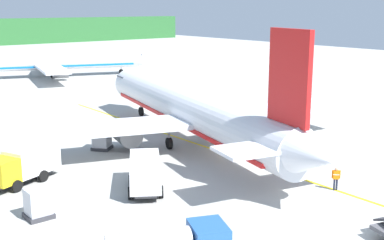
{
  "coord_description": "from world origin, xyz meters",
  "views": [
    {
      "loc": [
        -24.55,
        -16.78,
        13.33
      ],
      "look_at": [
        4.19,
        19.27,
        2.83
      ],
      "focal_mm": 46.79,
      "sensor_mm": 36.0,
      "label": 1
    }
  ],
  "objects": [
    {
      "name": "ground",
      "position": [
        0.0,
        48.0,
        -0.1
      ],
      "size": [
        240.0,
        320.0,
        0.2
      ],
      "primitive_type": "cube",
      "color": "#A8A8A3"
    },
    {
      "name": "airliner_foreground",
      "position": [
        5.21,
        20.92,
        3.39
      ],
      "size": [
        34.38,
        41.28,
        11.9
      ],
      "color": "silver",
      "rests_on": "ground"
    },
    {
      "name": "airliner_mid_apron",
      "position": [
        15.02,
        74.93,
        3.0
      ],
      "size": [
        35.6,
        29.86,
        10.52
      ],
      "color": "white",
      "rests_on": "ground"
    },
    {
      "name": "service_truck_fuel",
      "position": [
        -5.42,
        12.76,
        1.41
      ],
      "size": [
        4.9,
        5.97,
        2.41
      ],
      "color": "silver",
      "rests_on": "ground"
    },
    {
      "name": "service_truck_baggage",
      "position": [
        -11.78,
        20.03,
        1.51
      ],
      "size": [
        6.21,
        4.2,
        2.67
      ],
      "color": "yellow",
      "rests_on": "ground"
    },
    {
      "name": "cargo_container_near",
      "position": [
        -2.63,
        24.44,
        0.97
      ],
      "size": [
        2.36,
        2.36,
        2.05
      ],
      "color": "#333338",
      "rests_on": "ground"
    },
    {
      "name": "cargo_container_mid",
      "position": [
        -13.53,
        12.94,
        0.99
      ],
      "size": [
        1.64,
        1.64,
        2.08
      ],
      "color": "#333338",
      "rests_on": "ground"
    },
    {
      "name": "crew_marshaller",
      "position": [
        5.61,
        3.98,
        1.05
      ],
      "size": [
        0.48,
        0.48,
        1.78
      ],
      "color": "#191E33",
      "rests_on": "ground"
    },
    {
      "name": "crew_loader_left",
      "position": [
        9.84,
        9.63,
        1.01
      ],
      "size": [
        0.3,
        0.62,
        1.71
      ],
      "color": "#191E33",
      "rests_on": "ground"
    },
    {
      "name": "crew_loader_right",
      "position": [
        11.74,
        13.05,
        0.97
      ],
      "size": [
        0.36,
        0.6,
        1.64
      ],
      "color": "#191E33",
      "rests_on": "ground"
    },
    {
      "name": "apron_guide_line",
      "position": [
        5.64,
        16.48,
        0.01
      ],
      "size": [
        0.3,
        60.0,
        0.01
      ],
      "primitive_type": "cube",
      "color": "yellow",
      "rests_on": "ground"
    }
  ]
}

